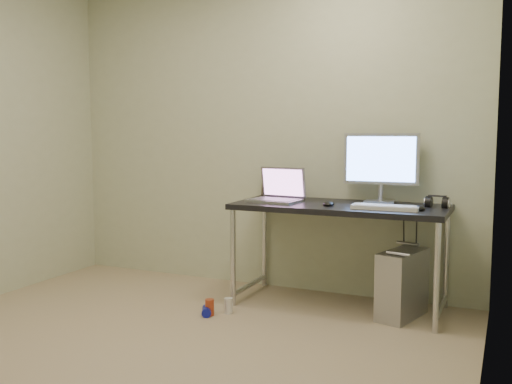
% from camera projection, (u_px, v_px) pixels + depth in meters
% --- Properties ---
extents(floor, '(3.50, 3.50, 0.00)m').
position_uv_depth(floor, '(138.00, 361.00, 3.16)').
color(floor, tan).
rests_on(floor, ground).
extents(wall_back, '(3.50, 0.02, 2.50)m').
position_uv_depth(wall_back, '(263.00, 134.00, 4.62)').
color(wall_back, beige).
rests_on(wall_back, ground).
extents(wall_right, '(0.02, 3.50, 2.50)m').
position_uv_depth(wall_right, '(487.00, 135.00, 2.32)').
color(wall_right, beige).
rests_on(wall_right, ground).
extents(desk, '(1.50, 0.66, 0.75)m').
position_uv_depth(desk, '(340.00, 216.00, 4.08)').
color(desk, black).
rests_on(desk, ground).
extents(tower_computer, '(0.31, 0.48, 0.49)m').
position_uv_depth(tower_computer, '(402.00, 284.00, 3.88)').
color(tower_computer, '#ADAEB2').
rests_on(tower_computer, ground).
extents(cable_a, '(0.01, 0.16, 0.69)m').
position_uv_depth(cable_a, '(404.00, 250.00, 4.19)').
color(cable_a, black).
rests_on(cable_a, ground).
extents(cable_b, '(0.02, 0.11, 0.71)m').
position_uv_depth(cable_b, '(416.00, 254.00, 4.14)').
color(cable_b, black).
rests_on(cable_b, ground).
extents(can_red, '(0.07, 0.07, 0.11)m').
position_uv_depth(can_red, '(210.00, 307.00, 3.94)').
color(can_red, '#A93B1D').
rests_on(can_red, ground).
extents(can_white, '(0.08, 0.08, 0.11)m').
position_uv_depth(can_white, '(228.00, 306.00, 3.98)').
color(can_white, silver).
rests_on(can_white, ground).
extents(can_blue, '(0.11, 0.14, 0.07)m').
position_uv_depth(can_blue, '(207.00, 311.00, 3.94)').
color(can_blue, '#1119A3').
rests_on(can_blue, ground).
extents(laptop, '(0.39, 0.33, 0.25)m').
position_uv_depth(laptop, '(278.00, 193.00, 4.24)').
color(laptop, '#B3B5BB').
rests_on(laptop, desk).
extents(monitor, '(0.54, 0.17, 0.51)m').
position_uv_depth(monitor, '(381.00, 162.00, 4.13)').
color(monitor, '#B3B5BB').
rests_on(monitor, desk).
extents(keyboard, '(0.44, 0.15, 0.03)m').
position_uv_depth(keyboard, '(385.00, 207.00, 3.80)').
color(keyboard, silver).
rests_on(keyboard, desk).
extents(mouse_right, '(0.09, 0.13, 0.04)m').
position_uv_depth(mouse_right, '(419.00, 207.00, 3.75)').
color(mouse_right, black).
rests_on(mouse_right, desk).
extents(mouse_left, '(0.10, 0.14, 0.04)m').
position_uv_depth(mouse_left, '(328.00, 203.00, 3.99)').
color(mouse_left, black).
rests_on(mouse_left, desk).
extents(headphones, '(0.16, 0.10, 0.10)m').
position_uv_depth(headphones, '(437.00, 203.00, 3.91)').
color(headphones, black).
rests_on(headphones, desk).
extents(picture_frame, '(0.24, 0.09, 0.19)m').
position_uv_depth(picture_frame, '(276.00, 185.00, 4.59)').
color(picture_frame, black).
rests_on(picture_frame, desk).
extents(webcam, '(0.05, 0.04, 0.12)m').
position_uv_depth(webcam, '(296.00, 186.00, 4.49)').
color(webcam, silver).
rests_on(webcam, desk).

